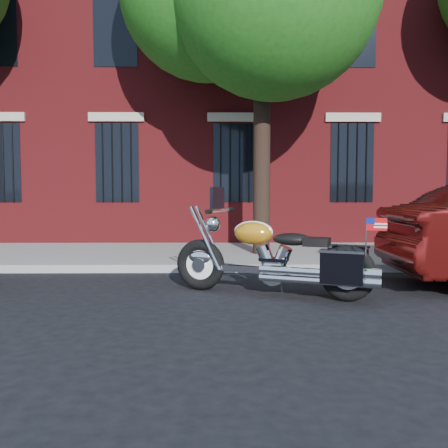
{
  "coord_description": "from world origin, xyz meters",
  "views": [
    {
      "loc": [
        -0.42,
        -7.74,
        1.53
      ],
      "look_at": [
        -0.33,
        0.8,
        0.93
      ],
      "focal_mm": 40.0,
      "sensor_mm": 36.0,
      "label": 1
    }
  ],
  "objects": [
    {
      "name": "sidewalk",
      "position": [
        0.0,
        3.26,
        0.07
      ],
      "size": [
        40.0,
        3.6,
        0.15
      ],
      "primitive_type": "cube",
      "color": "gray",
      "rests_on": "ground"
    },
    {
      "name": "building",
      "position": [
        0.0,
        10.06,
        6.0
      ],
      "size": [
        26.0,
        10.08,
        12.0
      ],
      "color": "maroon",
      "rests_on": "ground"
    },
    {
      "name": "ground",
      "position": [
        0.0,
        0.0,
        0.0
      ],
      "size": [
        120.0,
        120.0,
        0.0
      ],
      "primitive_type": "plane",
      "color": "black",
      "rests_on": "ground"
    },
    {
      "name": "curb",
      "position": [
        0.0,
        1.38,
        0.07
      ],
      "size": [
        40.0,
        0.16,
        0.15
      ],
      "primitive_type": "cube",
      "color": "gray",
      "rests_on": "ground"
    },
    {
      "name": "motorcycle",
      "position": [
        0.46,
        -0.72,
        0.53
      ],
      "size": [
        2.8,
        1.63,
        1.56
      ],
      "rotation": [
        0.0,
        0.0,
        -0.38
      ],
      "color": "black",
      "rests_on": "ground"
    }
  ]
}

